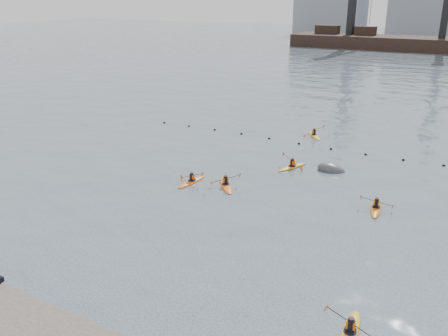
{
  "coord_description": "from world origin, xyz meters",
  "views": [
    {
      "loc": [
        12.22,
        -16.38,
        12.54
      ],
      "look_at": [
        -0.98,
        6.92,
        2.8
      ],
      "focal_mm": 38.0,
      "sensor_mm": 36.0,
      "label": 1
    }
  ],
  "objects_px": {
    "kayaker_0": "(192,181)",
    "kayaker_4": "(376,208)",
    "kayaker_3": "(292,167)",
    "kayaker_2": "(226,185)",
    "kayaker_5": "(314,135)",
    "mooring_buoy": "(332,171)",
    "kayaker_1": "(350,332)"
  },
  "relations": [
    {
      "from": "kayaker_0",
      "to": "kayaker_4",
      "type": "xyz_separation_m",
      "value": [
        12.48,
        1.89,
        -0.0
      ]
    },
    {
      "from": "kayaker_3",
      "to": "kayaker_2",
      "type": "bearing_deg",
      "value": -92.17
    },
    {
      "from": "kayaker_0",
      "to": "kayaker_2",
      "type": "relative_size",
      "value": 1.08
    },
    {
      "from": "kayaker_5",
      "to": "mooring_buoy",
      "type": "xyz_separation_m",
      "value": [
        4.37,
        -8.4,
        -0.09
      ]
    },
    {
      "from": "kayaker_2",
      "to": "mooring_buoy",
      "type": "bearing_deg",
      "value": 11.2
    },
    {
      "from": "kayaker_5",
      "to": "kayaker_1",
      "type": "bearing_deg",
      "value": -105.98
    },
    {
      "from": "kayaker_0",
      "to": "kayaker_4",
      "type": "bearing_deg",
      "value": 13.16
    },
    {
      "from": "kayaker_0",
      "to": "kayaker_5",
      "type": "distance_m",
      "value": 16.11
    },
    {
      "from": "kayaker_0",
      "to": "kayaker_5",
      "type": "xyz_separation_m",
      "value": [
        3.57,
        15.71,
        -0.0
      ]
    },
    {
      "from": "kayaker_0",
      "to": "kayaker_5",
      "type": "bearing_deg",
      "value": 81.76
    },
    {
      "from": "kayaker_1",
      "to": "kayaker_2",
      "type": "bearing_deg",
      "value": 132.18
    },
    {
      "from": "kayaker_5",
      "to": "mooring_buoy",
      "type": "relative_size",
      "value": 1.24
    },
    {
      "from": "kayaker_2",
      "to": "kayaker_5",
      "type": "bearing_deg",
      "value": 46.16
    },
    {
      "from": "mooring_buoy",
      "to": "kayaker_3",
      "type": "bearing_deg",
      "value": -162.34
    },
    {
      "from": "kayaker_1",
      "to": "kayaker_5",
      "type": "relative_size",
      "value": 1.17
    },
    {
      "from": "kayaker_2",
      "to": "kayaker_5",
      "type": "xyz_separation_m",
      "value": [
        1.12,
        15.13,
        -0.01
      ]
    },
    {
      "from": "mooring_buoy",
      "to": "kayaker_5",
      "type": "bearing_deg",
      "value": 117.48
    },
    {
      "from": "kayaker_2",
      "to": "mooring_buoy",
      "type": "height_order",
      "value": "kayaker_2"
    },
    {
      "from": "kayaker_0",
      "to": "mooring_buoy",
      "type": "distance_m",
      "value": 10.79
    },
    {
      "from": "mooring_buoy",
      "to": "kayaker_2",
      "type": "bearing_deg",
      "value": -129.21
    },
    {
      "from": "kayaker_0",
      "to": "kayaker_4",
      "type": "distance_m",
      "value": 12.63
    },
    {
      "from": "kayaker_1",
      "to": "kayaker_5",
      "type": "height_order",
      "value": "kayaker_1"
    },
    {
      "from": "kayaker_0",
      "to": "mooring_buoy",
      "type": "bearing_deg",
      "value": 47.19
    },
    {
      "from": "mooring_buoy",
      "to": "kayaker_0",
      "type": "bearing_deg",
      "value": -137.38
    },
    {
      "from": "kayaker_5",
      "to": "mooring_buoy",
      "type": "distance_m",
      "value": 9.47
    },
    {
      "from": "kayaker_2",
      "to": "kayaker_3",
      "type": "bearing_deg",
      "value": 26.06
    },
    {
      "from": "kayaker_1",
      "to": "kayaker_0",
      "type": "bearing_deg",
      "value": 138.96
    },
    {
      "from": "kayaker_5",
      "to": "kayaker_4",
      "type": "bearing_deg",
      "value": -95.39
    },
    {
      "from": "kayaker_3",
      "to": "kayaker_0",
      "type": "bearing_deg",
      "value": -106.29
    },
    {
      "from": "kayaker_1",
      "to": "kayaker_4",
      "type": "distance_m",
      "value": 12.5
    },
    {
      "from": "kayaker_3",
      "to": "kayaker_4",
      "type": "xyz_separation_m",
      "value": [
        7.4,
        -4.51,
        -0.0
      ]
    },
    {
      "from": "kayaker_2",
      "to": "kayaker_0",
      "type": "bearing_deg",
      "value": 153.62
    }
  ]
}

